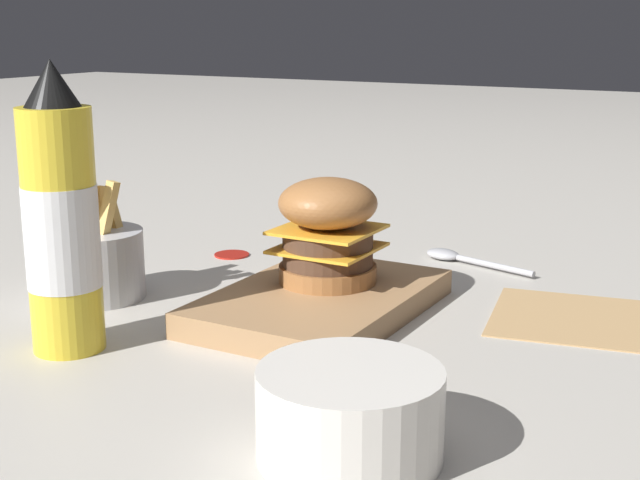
# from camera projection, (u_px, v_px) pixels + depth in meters

# --- Properties ---
(ground_plane) EXTENTS (6.00, 6.00, 0.00)m
(ground_plane) POSITION_uv_depth(u_px,v_px,m) (259.00, 312.00, 0.88)
(ground_plane) COLOR #B7B2A8
(serving_board) EXTENTS (0.26, 0.17, 0.02)m
(serving_board) POSITION_uv_depth(u_px,v_px,m) (320.00, 302.00, 0.87)
(serving_board) COLOR #A37A51
(serving_board) RESTS_ON ground_plane
(burger) EXTENTS (0.10, 0.10, 0.10)m
(burger) POSITION_uv_depth(u_px,v_px,m) (328.00, 230.00, 0.88)
(burger) COLOR #9E6638
(burger) RESTS_ON serving_board
(ketchup_bottle) EXTENTS (0.06, 0.06, 0.25)m
(ketchup_bottle) POSITION_uv_depth(u_px,v_px,m) (61.00, 223.00, 0.75)
(ketchup_bottle) COLOR yellow
(ketchup_bottle) RESTS_ON ground_plane
(fries_basket) EXTENTS (0.10, 0.10, 0.14)m
(fries_basket) POSITION_uv_depth(u_px,v_px,m) (97.00, 260.00, 0.91)
(fries_basket) COLOR #B7B7BC
(fries_basket) RESTS_ON ground_plane
(side_bowl) EXTENTS (0.12, 0.12, 0.06)m
(side_bowl) POSITION_uv_depth(u_px,v_px,m) (350.00, 411.00, 0.58)
(side_bowl) COLOR silver
(side_bowl) RESTS_ON ground_plane
(spoon) EXTENTS (0.06, 0.15, 0.01)m
(spoon) POSITION_uv_depth(u_px,v_px,m) (455.00, 257.00, 1.06)
(spoon) COLOR #B2B2B7
(spoon) RESTS_ON ground_plane
(ketchup_puddle) EXTENTS (0.04, 0.04, 0.00)m
(ketchup_puddle) POSITION_uv_depth(u_px,v_px,m) (232.00, 254.00, 1.08)
(ketchup_puddle) COLOR #B21E14
(ketchup_puddle) RESTS_ON ground_plane
(parchment_square) EXTENTS (0.18, 0.18, 0.00)m
(parchment_square) POSITION_uv_depth(u_px,v_px,m) (575.00, 318.00, 0.85)
(parchment_square) COLOR tan
(parchment_square) RESTS_ON ground_plane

